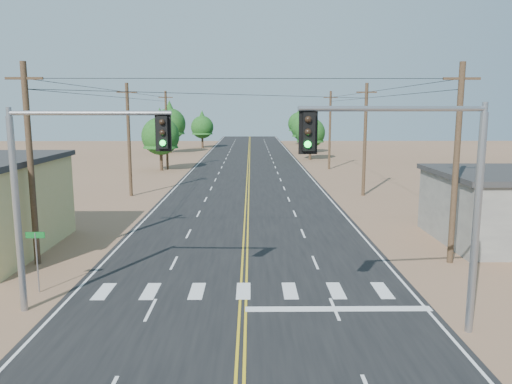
{
  "coord_description": "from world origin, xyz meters",
  "views": [
    {
      "loc": [
        0.33,
        -12.46,
        7.76
      ],
      "look_at": [
        0.59,
        13.04,
        3.5
      ],
      "focal_mm": 35.0,
      "sensor_mm": 36.0,
      "label": 1
    }
  ],
  "objects": [
    {
      "name": "utility_pole_right_near",
      "position": [
        10.5,
        12.0,
        5.12
      ],
      "size": [
        1.8,
        0.3,
        10.0
      ],
      "color": "#4C3826",
      "rests_on": "ground"
    },
    {
      "name": "tree_right_mid",
      "position": [
        9.85,
        75.88,
        4.97
      ],
      "size": [
        4.87,
        4.87,
        8.12
      ],
      "color": "#3F2D1E",
      "rests_on": "ground"
    },
    {
      "name": "tree_right_near",
      "position": [
        9.45,
        64.29,
        4.61
      ],
      "size": [
        4.53,
        4.53,
        7.54
      ],
      "color": "#3F2D1E",
      "rests_on": "ground"
    },
    {
      "name": "tree_right_far",
      "position": [
        10.96,
        97.59,
        5.09
      ],
      "size": [
        5.0,
        5.0,
        8.33
      ],
      "color": "#3F2D1E",
      "rests_on": "ground"
    },
    {
      "name": "tree_left_mid",
      "position": [
        -14.0,
        76.54,
        5.67
      ],
      "size": [
        5.56,
        5.56,
        9.27
      ],
      "color": "#3F2D1E",
      "rests_on": "ground"
    },
    {
      "name": "utility_pole_left_near",
      "position": [
        -10.5,
        12.0,
        5.12
      ],
      "size": [
        1.8,
        0.3,
        10.0
      ],
      "color": "#4C3826",
      "rests_on": "ground"
    },
    {
      "name": "tree_left_near",
      "position": [
        -11.09,
        50.85,
        4.85
      ],
      "size": [
        4.76,
        4.76,
        7.93
      ],
      "color": "#3F2D1E",
      "rests_on": "ground"
    },
    {
      "name": "street_sign",
      "position": [
        -8.76,
        8.0,
        1.78
      ],
      "size": [
        0.79,
        0.06,
        2.65
      ],
      "rotation": [
        0.0,
        0.0,
        0.04
      ],
      "color": "gray",
      "rests_on": "ground"
    },
    {
      "name": "signal_mast_left",
      "position": [
        -6.8,
        5.99,
        5.26
      ],
      "size": [
        6.09,
        0.6,
        7.83
      ],
      "rotation": [
        0.0,
        0.0,
        -0.03
      ],
      "color": "gray",
      "rests_on": "ground"
    },
    {
      "name": "road",
      "position": [
        0.0,
        30.0,
        0.01
      ],
      "size": [
        15.0,
        200.0,
        0.02
      ],
      "primitive_type": "cube",
      "color": "black",
      "rests_on": "ground"
    },
    {
      "name": "utility_pole_right_mid",
      "position": [
        10.5,
        32.0,
        5.12
      ],
      "size": [
        1.8,
        0.3,
        10.0
      ],
      "color": "#4C3826",
      "rests_on": "ground"
    },
    {
      "name": "utility_pole_left_mid",
      "position": [
        -10.5,
        32.0,
        5.12
      ],
      "size": [
        1.8,
        0.3,
        10.0
      ],
      "color": "#4C3826",
      "rests_on": "ground"
    },
    {
      "name": "utility_pole_right_far",
      "position": [
        10.5,
        52.0,
        5.12
      ],
      "size": [
        1.8,
        0.3,
        10.0
      ],
      "color": "#4C3826",
      "rests_on": "ground"
    },
    {
      "name": "signal_mast_right",
      "position": [
        6.2,
        3.76,
        5.38
      ],
      "size": [
        6.34,
        1.19,
        7.98
      ],
      "rotation": [
        0.0,
        0.0,
        0.13
      ],
      "color": "gray",
      "rests_on": "ground"
    },
    {
      "name": "tree_left_far",
      "position": [
        -9.43,
        88.2,
        4.59
      ],
      "size": [
        4.51,
        4.51,
        7.52
      ],
      "color": "#3F2D1E",
      "rests_on": "ground"
    },
    {
      "name": "utility_pole_left_far",
      "position": [
        -10.5,
        52.0,
        5.12
      ],
      "size": [
        1.8,
        0.3,
        10.0
      ],
      "color": "#4C3826",
      "rests_on": "ground"
    }
  ]
}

